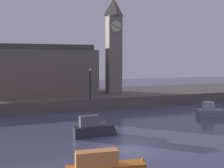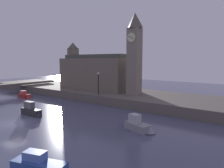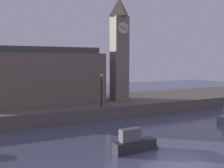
% 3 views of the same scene
% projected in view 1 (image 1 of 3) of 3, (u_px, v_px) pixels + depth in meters
% --- Properties ---
extents(ground_plane, '(120.00, 120.00, 0.00)m').
position_uv_depth(ground_plane, '(125.00, 147.00, 19.63)').
color(ground_plane, '#474C66').
extents(far_embankment, '(70.00, 12.00, 1.50)m').
position_uv_depth(far_embankment, '(77.00, 98.00, 38.47)').
color(far_embankment, '#5B544C').
rests_on(far_embankment, ground).
extents(clock_tower, '(2.21, 2.26, 13.94)m').
position_uv_depth(clock_tower, '(114.00, 45.00, 38.21)').
color(clock_tower, slate).
rests_on(clock_tower, far_embankment).
extents(parliament_hall, '(15.75, 6.37, 9.96)m').
position_uv_depth(parliament_hall, '(38.00, 70.00, 37.08)').
color(parliament_hall, '#6B6051').
rests_on(parliament_hall, far_embankment).
extents(streetlamp, '(0.36, 0.36, 3.91)m').
position_uv_depth(streetlamp, '(90.00, 80.00, 33.32)').
color(streetlamp, black).
rests_on(streetlamp, far_embankment).
extents(boat_cruiser_grey, '(3.77, 2.04, 1.71)m').
position_uv_depth(boat_cruiser_grey, '(212.00, 111.00, 29.95)').
color(boat_cruiser_grey, gray).
rests_on(boat_cruiser_grey, ground).
extents(boat_patrol_orange, '(4.96, 1.26, 1.79)m').
position_uv_depth(boat_patrol_orange, '(109.00, 167.00, 14.53)').
color(boat_patrol_orange, orange).
rests_on(boat_patrol_orange, ground).
extents(boat_barge_dark, '(3.91, 1.04, 1.85)m').
position_uv_depth(boat_barge_dark, '(95.00, 129.00, 22.25)').
color(boat_barge_dark, '#232328').
rests_on(boat_barge_dark, ground).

